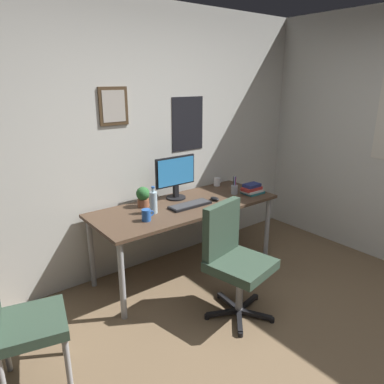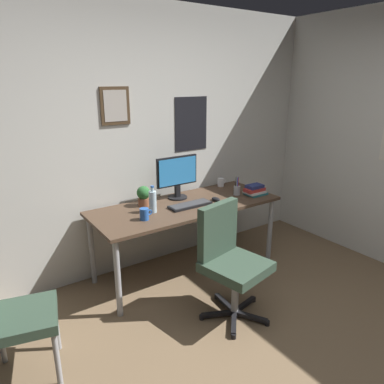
{
  "view_description": "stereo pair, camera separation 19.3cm",
  "coord_description": "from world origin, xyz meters",
  "px_view_note": "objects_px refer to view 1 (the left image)",
  "views": [
    {
      "loc": [
        -1.7,
        -0.95,
        1.9
      ],
      "look_at": [
        0.27,
        1.6,
        0.88
      ],
      "focal_mm": 33.49,
      "sensor_mm": 36.0,
      "label": 1
    },
    {
      "loc": [
        -1.54,
        -1.06,
        1.9
      ],
      "look_at": [
        0.27,
        1.6,
        0.88
      ],
      "focal_mm": 33.49,
      "sensor_mm": 36.0,
      "label": 2
    }
  ],
  "objects_px": {
    "computer_mouse": "(215,199)",
    "potted_plant": "(143,196)",
    "monitor": "(175,176)",
    "office_chair": "(233,255)",
    "water_bottle": "(153,202)",
    "side_chair": "(17,319)",
    "coffee_mug_far": "(146,215)",
    "coffee_mug_near": "(217,182)",
    "keyboard": "(190,205)",
    "book_stack_left": "(252,189)",
    "pen_cup": "(234,189)"
  },
  "relations": [
    {
      "from": "water_bottle",
      "to": "coffee_mug_far",
      "type": "distance_m",
      "value": 0.2
    },
    {
      "from": "side_chair",
      "to": "coffee_mug_far",
      "type": "distance_m",
      "value": 1.26
    },
    {
      "from": "office_chair",
      "to": "keyboard",
      "type": "xyz_separation_m",
      "value": [
        0.1,
        0.71,
        0.21
      ]
    },
    {
      "from": "monitor",
      "to": "water_bottle",
      "type": "distance_m",
      "value": 0.48
    },
    {
      "from": "pen_cup",
      "to": "book_stack_left",
      "type": "height_order",
      "value": "pen_cup"
    },
    {
      "from": "book_stack_left",
      "to": "computer_mouse",
      "type": "bearing_deg",
      "value": 170.82
    },
    {
      "from": "office_chair",
      "to": "book_stack_left",
      "type": "xyz_separation_m",
      "value": [
        0.86,
        0.61,
        0.25
      ]
    },
    {
      "from": "keyboard",
      "to": "book_stack_left",
      "type": "bearing_deg",
      "value": -6.86
    },
    {
      "from": "office_chair",
      "to": "monitor",
      "type": "relative_size",
      "value": 2.07
    },
    {
      "from": "coffee_mug_near",
      "to": "pen_cup",
      "type": "distance_m",
      "value": 0.35
    },
    {
      "from": "office_chair",
      "to": "pen_cup",
      "type": "bearing_deg",
      "value": 45.71
    },
    {
      "from": "coffee_mug_near",
      "to": "coffee_mug_far",
      "type": "relative_size",
      "value": 0.94
    },
    {
      "from": "computer_mouse",
      "to": "coffee_mug_near",
      "type": "xyz_separation_m",
      "value": [
        0.36,
        0.37,
        0.03
      ]
    },
    {
      "from": "computer_mouse",
      "to": "coffee_mug_near",
      "type": "relative_size",
      "value": 1.0
    },
    {
      "from": "computer_mouse",
      "to": "coffee_mug_far",
      "type": "xyz_separation_m",
      "value": [
        -0.82,
        -0.05,
        0.03
      ]
    },
    {
      "from": "side_chair",
      "to": "keyboard",
      "type": "xyz_separation_m",
      "value": [
        1.68,
        0.46,
        0.24
      ]
    },
    {
      "from": "pen_cup",
      "to": "potted_plant",
      "type": "bearing_deg",
      "value": 165.34
    },
    {
      "from": "monitor",
      "to": "coffee_mug_near",
      "type": "distance_m",
      "value": 0.67
    },
    {
      "from": "monitor",
      "to": "coffee_mug_far",
      "type": "bearing_deg",
      "value": -147.99
    },
    {
      "from": "monitor",
      "to": "potted_plant",
      "type": "bearing_deg",
      "value": -178.01
    },
    {
      "from": "book_stack_left",
      "to": "pen_cup",
      "type": "bearing_deg",
      "value": 145.28
    },
    {
      "from": "keyboard",
      "to": "computer_mouse",
      "type": "distance_m",
      "value": 0.3
    },
    {
      "from": "side_chair",
      "to": "book_stack_left",
      "type": "xyz_separation_m",
      "value": [
        2.45,
        0.37,
        0.27
      ]
    },
    {
      "from": "computer_mouse",
      "to": "water_bottle",
      "type": "bearing_deg",
      "value": 173.6
    },
    {
      "from": "water_bottle",
      "to": "coffee_mug_far",
      "type": "xyz_separation_m",
      "value": [
        -0.15,
        -0.12,
        -0.05
      ]
    },
    {
      "from": "office_chair",
      "to": "coffee_mug_near",
      "type": "bearing_deg",
      "value": 54.34
    },
    {
      "from": "computer_mouse",
      "to": "potted_plant",
      "type": "bearing_deg",
      "value": 156.57
    },
    {
      "from": "office_chair",
      "to": "potted_plant",
      "type": "xyz_separation_m",
      "value": [
        -0.26,
        0.97,
        0.3
      ]
    },
    {
      "from": "coffee_mug_far",
      "to": "keyboard",
      "type": "bearing_deg",
      "value": 6.89
    },
    {
      "from": "book_stack_left",
      "to": "coffee_mug_far",
      "type": "bearing_deg",
      "value": 178.72
    },
    {
      "from": "side_chair",
      "to": "coffee_mug_far",
      "type": "xyz_separation_m",
      "value": [
        1.16,
        0.4,
        0.28
      ]
    },
    {
      "from": "office_chair",
      "to": "side_chair",
      "type": "xyz_separation_m",
      "value": [
        -1.59,
        0.24,
        -0.03
      ]
    },
    {
      "from": "keyboard",
      "to": "coffee_mug_far",
      "type": "distance_m",
      "value": 0.53
    },
    {
      "from": "potted_plant",
      "to": "pen_cup",
      "type": "relative_size",
      "value": 0.98
    },
    {
      "from": "potted_plant",
      "to": "office_chair",
      "type": "bearing_deg",
      "value": -75.05
    },
    {
      "from": "computer_mouse",
      "to": "pen_cup",
      "type": "relative_size",
      "value": 0.55
    },
    {
      "from": "monitor",
      "to": "office_chair",
      "type": "bearing_deg",
      "value": -97.51
    },
    {
      "from": "office_chair",
      "to": "book_stack_left",
      "type": "bearing_deg",
      "value": 35.54
    },
    {
      "from": "coffee_mug_far",
      "to": "potted_plant",
      "type": "bearing_deg",
      "value": 64.04
    },
    {
      "from": "pen_cup",
      "to": "keyboard",
      "type": "bearing_deg",
      "value": -178.47
    },
    {
      "from": "side_chair",
      "to": "potted_plant",
      "type": "relative_size",
      "value": 4.49
    },
    {
      "from": "potted_plant",
      "to": "book_stack_left",
      "type": "xyz_separation_m",
      "value": [
        1.12,
        -0.36,
        -0.06
      ]
    },
    {
      "from": "office_chair",
      "to": "pen_cup",
      "type": "xyz_separation_m",
      "value": [
        0.7,
        0.72,
        0.25
      ]
    },
    {
      "from": "pen_cup",
      "to": "book_stack_left",
      "type": "xyz_separation_m",
      "value": [
        0.16,
        -0.11,
        -0.01
      ]
    },
    {
      "from": "monitor",
      "to": "coffee_mug_far",
      "type": "xyz_separation_m",
      "value": [
        -0.55,
        -0.35,
        -0.19
      ]
    },
    {
      "from": "coffee_mug_far",
      "to": "book_stack_left",
      "type": "distance_m",
      "value": 1.28
    },
    {
      "from": "side_chair",
      "to": "computer_mouse",
      "type": "relative_size",
      "value": 7.95
    },
    {
      "from": "office_chair",
      "to": "side_chair",
      "type": "height_order",
      "value": "office_chair"
    },
    {
      "from": "water_bottle",
      "to": "potted_plant",
      "type": "height_order",
      "value": "water_bottle"
    },
    {
      "from": "office_chair",
      "to": "monitor",
      "type": "bearing_deg",
      "value": 82.49
    }
  ]
}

